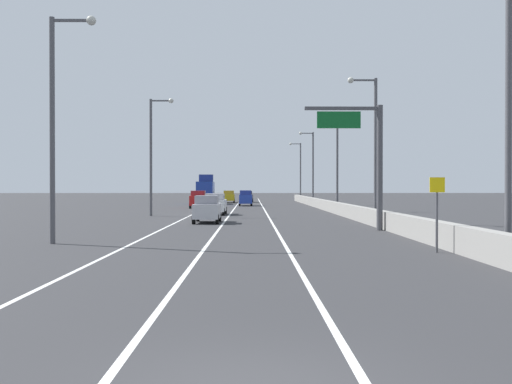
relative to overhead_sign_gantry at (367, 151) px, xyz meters
The scene contains 21 objects.
ground_plane 37.49m from the overhead_sign_gantry, 100.76° to the left, with size 320.00×320.00×0.00m, color #2D2D30.
lane_stripe_left 30.58m from the overhead_sign_gantry, 114.31° to the left, with size 0.16×130.00×0.00m, color silver.
lane_stripe_center 29.33m from the overhead_sign_gantry, 107.99° to the left, with size 0.16×130.00×0.00m, color silver.
lane_stripe_right 28.46m from the overhead_sign_gantry, 101.18° to the left, with size 0.16×130.00×0.00m, color silver.
jersey_barrier_right 13.28m from the overhead_sign_gantry, 83.89° to the left, with size 0.60×120.00×1.10m, color gray.
overhead_sign_gantry is the anchor object (origin of this frame).
speed_advisory_sign 12.11m from the overhead_sign_gantry, 87.84° to the right, with size 0.60×0.11×3.00m.
lamp_post_right_near 14.21m from the overhead_sign_gantry, 81.74° to the right, with size 2.14×0.44×10.46m.
lamp_post_right_second 7.28m from the overhead_sign_gantry, 76.08° to the left, with size 2.14×0.44×10.46m.
lamp_post_right_third 28.02m from the overhead_sign_gantry, 85.76° to the left, with size 2.14×0.44×10.46m.
lamp_post_right_fourth 48.93m from the overhead_sign_gantry, 88.03° to the left, with size 2.14×0.44×10.46m.
lamp_post_right_fifth 69.87m from the overhead_sign_gantry, 88.63° to the left, with size 2.14×0.44×10.46m.
lamp_post_left_near 17.79m from the overhead_sign_gantry, 153.18° to the right, with size 2.14×0.44×10.46m.
lamp_post_left_mid 23.22m from the overhead_sign_gantry, 132.31° to the left, with size 2.14×0.44×10.46m.
car_red_0 38.61m from the overhead_sign_gantry, 110.29° to the left, with size 1.95×4.21×2.11m.
car_silver_1 13.13m from the overhead_sign_gantry, 143.69° to the left, with size 1.87×4.21×1.97m.
car_blue_2 45.14m from the overhead_sign_gantry, 99.84° to the left, with size 1.85×4.17×2.09m.
car_white_3 22.44m from the overhead_sign_gantry, 117.70° to the left, with size 1.98×4.57×1.97m.
car_yellow_4 61.15m from the overhead_sign_gantry, 99.95° to the left, with size 1.99×4.42×1.95m.
car_black_5 62.78m from the overhead_sign_gantry, 96.98° to the left, with size 2.08×4.12×1.86m.
box_truck 54.38m from the overhead_sign_gantry, 104.65° to the left, with size 2.63×7.59×4.42m.
Camera 1 is at (-0.03, -7.50, 2.64)m, focal length 41.14 mm.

